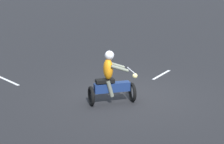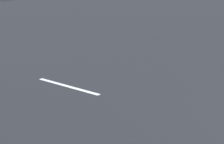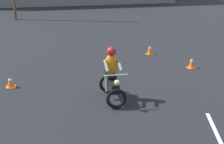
{
  "view_description": "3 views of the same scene",
  "coord_description": "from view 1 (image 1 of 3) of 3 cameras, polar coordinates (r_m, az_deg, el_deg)",
  "views": [
    {
      "loc": [
        -10.07,
        8.47,
        4.69
      ],
      "look_at": [
        -0.19,
        0.78,
        1.0
      ],
      "focal_mm": 70.0,
      "sensor_mm": 36.0,
      "label": 1
    },
    {
      "loc": [
        -7.16,
        2.64,
        2.85
      ],
      "look_at": [
        -0.47,
        4.88,
        0.9
      ],
      "focal_mm": 70.0,
      "sensor_mm": 36.0,
      "label": 2
    },
    {
      "loc": [
        -3.26,
        0.46,
        3.76
      ],
      "look_at": [
        -0.75,
        8.98,
        0.9
      ],
      "focal_mm": 50.0,
      "sensor_mm": 36.0,
      "label": 3
    }
  ],
  "objects": [
    {
      "name": "lane_stripe_s",
      "position": [
        16.35,
        6.48,
        -0.35
      ],
      "size": [
        0.57,
        1.34,
        0.01
      ],
      "primitive_type": "cube",
      "rotation": [
        0.0,
        0.0,
        6.64
      ],
      "color": "silver",
      "rests_on": "ground"
    },
    {
      "name": "lane_stripe_e",
      "position": [
        16.24,
        -13.93,
        -0.85
      ],
      "size": [
        2.06,
        0.24,
        0.01
      ],
      "primitive_type": "cube",
      "rotation": [
        0.0,
        0.0,
        1.64
      ],
      "color": "silver",
      "rests_on": "ground"
    },
    {
      "name": "motorcycle_rider_foreground",
      "position": [
        13.13,
        -0.15,
        -1.16
      ],
      "size": [
        1.1,
        1.54,
        1.66
      ],
      "rotation": [
        0.0,
        0.0,
        2.76
      ],
      "color": "black",
      "rests_on": "ground"
    },
    {
      "name": "ground_plane",
      "position": [
        13.98,
        2.04,
        -3.21
      ],
      "size": [
        120.0,
        120.0,
        0.0
      ],
      "primitive_type": "plane",
      "color": "black"
    }
  ]
}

